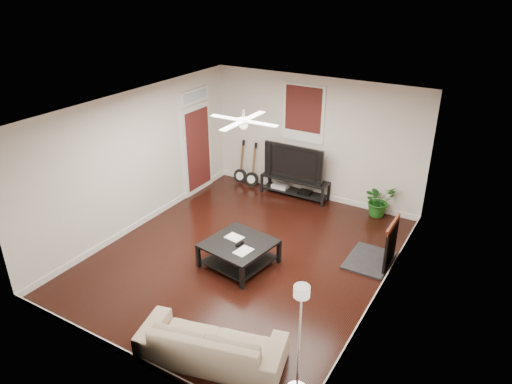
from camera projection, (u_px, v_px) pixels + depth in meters
room at (244, 187)px, 8.19m from camera, size 5.01×6.01×2.81m
brick_accent at (403, 198)px, 7.82m from camera, size 0.02×2.20×2.80m
fireplace at (380, 242)px, 8.36m from camera, size 0.80×1.10×0.92m
window_back at (303, 113)px, 10.40m from camera, size 1.00×0.06×1.30m
door_left at (197, 141)px, 10.86m from camera, size 0.08×1.00×2.50m
tv_stand at (295, 187)px, 11.01m from camera, size 1.61×0.43×0.45m
tv at (296, 161)px, 10.75m from camera, size 1.45×0.19×0.83m
coffee_table at (239, 253)px, 8.43m from camera, size 1.24×1.24×0.46m
sofa at (211, 342)px, 6.34m from camera, size 2.11×1.23×0.58m
floor_lamp at (299, 341)px, 5.62m from camera, size 0.32×0.32×1.62m
potted_plant at (379, 200)px, 10.08m from camera, size 0.85×0.86×0.72m
guitar_left at (240, 163)px, 11.53m from camera, size 0.36×0.27×1.10m
guitar_right at (252, 166)px, 11.35m from camera, size 0.38×0.30×1.10m
ceiling_fan at (244, 121)px, 7.67m from camera, size 1.24×1.24×0.32m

